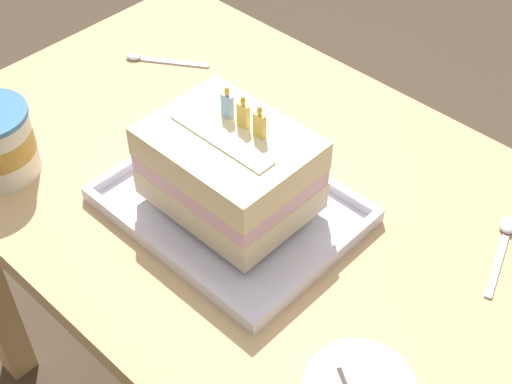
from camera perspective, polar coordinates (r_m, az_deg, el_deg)
The scene contains 5 objects.
dining_table at distance 1.16m, azimuth 1.84°, elevation -4.44°, with size 1.19×0.69×0.70m.
foil_tray at distance 1.06m, azimuth -1.99°, elevation -1.21°, with size 0.35×0.27×0.02m.
birthday_cake at distance 1.01m, azimuth -2.10°, elevation 1.86°, with size 0.22×0.17×0.17m.
serving_spoon_near_tray at distance 1.09m, azimuth 19.01°, elevation -3.14°, with size 0.07×0.15×0.01m.
serving_spoon_by_bowls at distance 1.38m, azimuth -8.23°, elevation 10.26°, with size 0.14×0.10×0.01m.
Camera 1 is at (0.50, -0.58, 1.47)m, focal length 51.07 mm.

